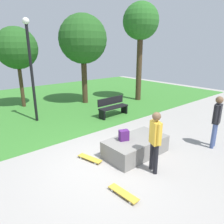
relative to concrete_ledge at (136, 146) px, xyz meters
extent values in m
plane|color=#9E9993|center=(-1.12, 0.19, -0.27)|extent=(28.00, 28.00, 0.00)
cube|color=#387A2D|center=(-1.12, 8.23, -0.26)|extent=(26.60, 11.92, 0.01)
cube|color=gray|center=(0.00, 0.00, 0.00)|extent=(1.97, 1.08, 0.53)
cube|color=#4C1E66|center=(-0.37, 0.16, 0.43)|extent=(0.33, 0.29, 0.32)
cylinder|color=#3F5184|center=(2.24, -1.36, 0.16)|extent=(0.12, 0.12, 0.85)
cylinder|color=#3F5184|center=(2.46, -1.32, 0.16)|extent=(0.12, 0.12, 0.85)
cube|color=black|center=(2.35, -1.34, 0.90)|extent=(0.36, 0.26, 0.64)
cylinder|color=black|center=(2.18, -1.38, 0.93)|extent=(0.09, 0.09, 0.59)
cylinder|color=black|center=(2.52, -1.30, 0.93)|extent=(0.09, 0.09, 0.59)
sphere|color=brown|center=(2.35, -1.34, 1.37)|extent=(0.23, 0.23, 0.23)
cylinder|color=black|center=(-0.37, -1.06, 0.14)|extent=(0.12, 0.12, 0.82)
cylinder|color=black|center=(-0.28, -0.86, 0.14)|extent=(0.12, 0.12, 0.82)
cube|color=gold|center=(-0.32, -0.96, 0.85)|extent=(0.32, 0.37, 0.61)
cylinder|color=gold|center=(-0.39, -1.11, 0.88)|extent=(0.09, 0.09, 0.56)
cylinder|color=gold|center=(-0.25, -0.80, 0.88)|extent=(0.09, 0.09, 0.56)
sphere|color=brown|center=(-0.32, -0.96, 1.30)|extent=(0.22, 0.22, 0.22)
cube|color=gold|center=(-1.61, -1.15, -0.20)|extent=(0.25, 0.81, 0.02)
cylinder|color=silver|center=(-1.52, -1.42, -0.24)|extent=(0.03, 0.06, 0.06)
cylinder|color=silver|center=(-1.68, -1.43, -0.24)|extent=(0.03, 0.06, 0.06)
cylinder|color=silver|center=(-1.55, -0.86, -0.24)|extent=(0.03, 0.06, 0.06)
cylinder|color=silver|center=(-1.71, -0.87, -0.24)|extent=(0.03, 0.06, 0.06)
cube|color=gold|center=(-1.31, 0.62, -0.20)|extent=(0.40, 0.82, 0.02)
cylinder|color=silver|center=(-1.16, 0.37, -0.24)|extent=(0.04, 0.06, 0.06)
cylinder|color=silver|center=(-1.32, 0.33, -0.24)|extent=(0.04, 0.06, 0.06)
cylinder|color=silver|center=(-1.31, 0.91, -0.24)|extent=(0.04, 0.06, 0.06)
cylinder|color=silver|center=(-1.46, 0.87, -0.24)|extent=(0.04, 0.06, 0.06)
cube|color=black|center=(1.98, 3.34, 0.18)|extent=(1.61, 0.49, 0.06)
cube|color=black|center=(1.97, 3.56, 0.46)|extent=(1.60, 0.11, 0.36)
cube|color=black|center=(2.72, 3.37, -0.04)|extent=(0.09, 0.40, 0.45)
cube|color=black|center=(1.24, 3.32, -0.04)|extent=(0.09, 0.40, 0.45)
cylinder|color=#42301E|center=(2.40, 6.51, 1.17)|extent=(0.32, 0.32, 2.88)
sphere|color=#23561E|center=(2.40, 6.51, 3.43)|extent=(2.74, 2.74, 2.74)
cylinder|color=#42301E|center=(-0.78, 8.04, 1.01)|extent=(0.20, 0.20, 2.55)
sphere|color=#23561E|center=(-0.78, 8.04, 2.94)|extent=(2.20, 2.20, 2.20)
cylinder|color=#42301E|center=(5.42, 4.91, 1.78)|extent=(0.34, 0.34, 4.09)
sphere|color=#286623|center=(5.42, 4.91, 4.46)|extent=(2.12, 2.12, 2.12)
cylinder|color=black|center=(-1.16, 5.13, 1.80)|extent=(0.12, 0.12, 4.13)
sphere|color=silver|center=(-1.16, 5.13, 3.98)|extent=(0.28, 0.28, 0.28)
camera|label=1|loc=(-4.34, -3.95, 2.92)|focal=33.05mm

